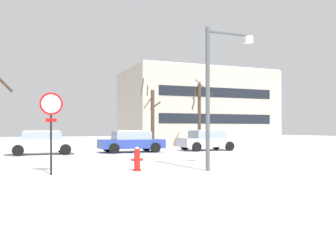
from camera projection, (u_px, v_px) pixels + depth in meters
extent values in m
plane|color=white|center=(71.00, 170.00, 13.95)|extent=(120.00, 120.00, 0.00)
cube|color=silver|center=(60.00, 162.00, 17.37)|extent=(80.00, 9.38, 0.00)
cylinder|color=black|center=(51.00, 140.00, 12.53)|extent=(0.07, 0.21, 2.34)
cylinder|color=red|center=(51.00, 104.00, 12.54)|extent=(0.76, 0.11, 0.76)
cylinder|color=white|center=(51.00, 104.00, 12.53)|extent=(0.62, 0.10, 0.62)
cube|color=red|center=(51.00, 120.00, 12.53)|extent=(0.36, 0.07, 0.12)
cylinder|color=white|center=(51.00, 102.00, 12.55)|extent=(0.42, 0.08, 0.42)
cylinder|color=red|center=(137.00, 170.00, 13.69)|extent=(0.30, 0.30, 0.06)
cylinder|color=red|center=(137.00, 160.00, 13.69)|extent=(0.22, 0.22, 0.65)
sphere|color=red|center=(137.00, 150.00, 13.69)|extent=(0.21, 0.21, 0.21)
cylinder|color=red|center=(133.00, 160.00, 13.63)|extent=(0.12, 0.09, 0.09)
cylinder|color=red|center=(141.00, 159.00, 13.75)|extent=(0.12, 0.09, 0.09)
sphere|color=white|center=(137.00, 149.00, 13.69)|extent=(0.15, 0.15, 0.15)
cylinder|color=#4C4F54|center=(208.00, 99.00, 13.74)|extent=(0.16, 0.16, 5.29)
cylinder|color=#4C4F54|center=(229.00, 33.00, 14.09)|extent=(1.79, 0.10, 0.10)
cylinder|color=silver|center=(249.00, 40.00, 14.43)|extent=(0.36, 0.36, 0.25)
cube|color=white|center=(41.00, 145.00, 22.33)|extent=(4.01, 1.77, 0.65)
cube|color=#8C99A8|center=(41.00, 135.00, 22.34)|extent=(2.21, 1.62, 0.44)
cube|color=white|center=(41.00, 131.00, 22.34)|extent=(2.01, 1.49, 0.06)
cylinder|color=black|center=(62.00, 148.00, 23.64)|extent=(0.64, 0.23, 0.64)
cylinder|color=black|center=(65.00, 150.00, 21.99)|extent=(0.64, 0.23, 0.64)
cylinder|color=black|center=(18.00, 149.00, 22.67)|extent=(0.64, 0.23, 0.64)
cylinder|color=black|center=(18.00, 150.00, 21.02)|extent=(0.64, 0.23, 0.64)
cube|color=#283D93|center=(131.00, 144.00, 24.46)|extent=(4.19, 1.84, 0.57)
cube|color=#8C99A8|center=(131.00, 135.00, 24.47)|extent=(2.31, 1.68, 0.53)
cube|color=white|center=(131.00, 131.00, 24.47)|extent=(2.10, 1.55, 0.06)
cylinder|color=black|center=(146.00, 146.00, 25.82)|extent=(0.64, 0.23, 0.64)
cylinder|color=black|center=(156.00, 148.00, 24.11)|extent=(0.64, 0.23, 0.64)
cylinder|color=black|center=(108.00, 147.00, 24.82)|extent=(0.64, 0.23, 0.64)
cylinder|color=black|center=(114.00, 149.00, 23.10)|extent=(0.64, 0.23, 0.64)
cube|color=silver|center=(207.00, 142.00, 26.57)|extent=(3.97, 1.92, 0.61)
cube|color=#8C99A8|center=(207.00, 134.00, 26.58)|extent=(2.19, 1.76, 0.51)
cube|color=white|center=(207.00, 130.00, 26.58)|extent=(1.99, 1.62, 0.06)
cylinder|color=black|center=(216.00, 145.00, 27.95)|extent=(0.64, 0.23, 0.64)
cylinder|color=black|center=(230.00, 146.00, 26.15)|extent=(0.64, 0.23, 0.64)
cylinder|color=black|center=(185.00, 146.00, 26.99)|extent=(0.64, 0.23, 0.64)
cylinder|color=black|center=(197.00, 147.00, 25.20)|extent=(0.64, 0.23, 0.64)
cylinder|color=#423326|center=(153.00, 120.00, 28.36)|extent=(0.28, 0.28, 4.47)
cylinder|color=#423326|center=(147.00, 90.00, 28.37)|extent=(0.40, 0.83, 0.94)
cylinder|color=#423326|center=(149.00, 102.00, 28.70)|extent=(0.94, 0.44, 1.07)
cylinder|color=#423326|center=(155.00, 106.00, 28.75)|extent=(0.68, 0.76, 0.60)
cylinder|color=#423326|center=(142.00, 86.00, 28.41)|extent=(0.77, 1.51, 1.45)
cylinder|color=#423326|center=(199.00, 116.00, 29.95)|extent=(0.26, 0.26, 5.14)
cylinder|color=#423326|center=(193.00, 105.00, 30.07)|extent=(0.71, 0.90, 0.89)
cylinder|color=#423326|center=(197.00, 87.00, 30.21)|extent=(0.65, 0.16, 0.92)
cylinder|color=#423326|center=(195.00, 94.00, 30.16)|extent=(0.74, 0.56, 0.92)
cylinder|color=#423326|center=(204.00, 87.00, 29.25)|extent=(1.61, 0.12, 1.21)
cube|color=#B2A899|center=(196.00, 108.00, 39.19)|extent=(14.79, 8.99, 7.42)
cube|color=white|center=(196.00, 72.00, 39.21)|extent=(14.50, 8.81, 0.10)
cube|color=black|center=(218.00, 119.00, 35.00)|extent=(11.84, 0.04, 0.90)
cube|color=black|center=(218.00, 92.00, 35.02)|extent=(11.84, 0.04, 0.90)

